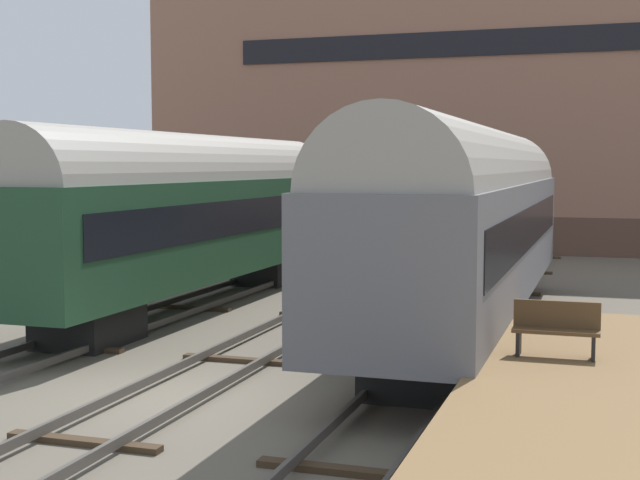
% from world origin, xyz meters
% --- Properties ---
extents(ground_plane, '(200.00, 200.00, 0.00)m').
position_xyz_m(ground_plane, '(0.00, 0.00, 0.00)').
color(ground_plane, '#60594C').
extents(track_middle, '(2.60, 60.00, 0.26)m').
position_xyz_m(track_middle, '(0.00, 0.00, 0.14)').
color(track_middle, '#4C4742').
rests_on(track_middle, ground).
extents(track_right, '(2.60, 60.00, 0.26)m').
position_xyz_m(track_right, '(4.18, 0.00, 0.14)').
color(track_right, '#4C4742').
rests_on(track_right, ground).
extents(train_car_grey, '(3.09, 18.53, 5.26)m').
position_xyz_m(train_car_grey, '(4.18, 7.80, 2.99)').
color(train_car_grey, black).
rests_on(train_car_grey, ground).
extents(train_car_green, '(2.91, 17.64, 5.17)m').
position_xyz_m(train_car_green, '(-4.18, 9.44, 2.95)').
color(train_car_green, black).
rests_on(train_car_green, ground).
extents(station_platform, '(2.85, 13.13, 1.11)m').
position_xyz_m(station_platform, '(6.92, -1.36, 1.02)').
color(station_platform, brown).
rests_on(station_platform, ground).
extents(bench, '(1.40, 0.40, 0.91)m').
position_xyz_m(bench, '(6.74, 0.49, 1.59)').
color(bench, brown).
rests_on(bench, station_platform).
extents(warehouse_building, '(35.65, 11.91, 18.14)m').
position_xyz_m(warehouse_building, '(1.95, 34.22, 9.07)').
color(warehouse_building, brown).
rests_on(warehouse_building, ground).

